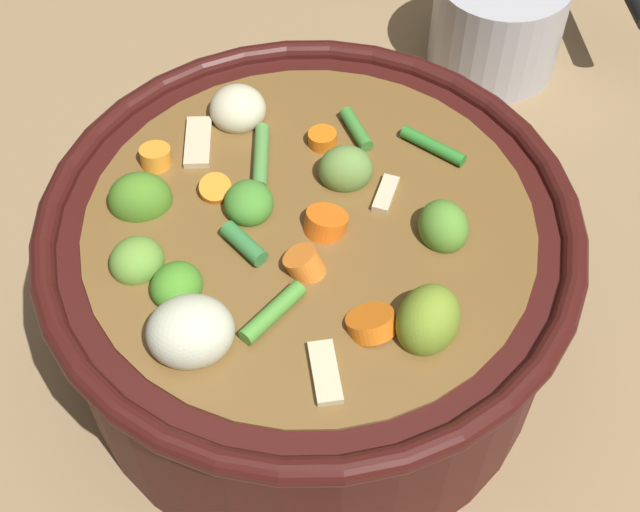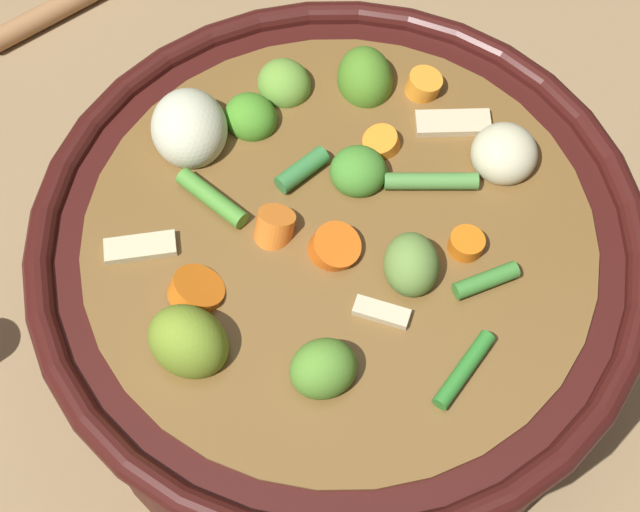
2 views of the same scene
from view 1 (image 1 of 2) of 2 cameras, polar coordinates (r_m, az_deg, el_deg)
name	(u,v)px [view 1 (image 1 of 2)]	position (r m, az deg, el deg)	size (l,w,h in m)	color
ground_plane	(311,340)	(0.64, -0.57, -5.35)	(1.10, 1.10, 0.00)	#8C704C
cooking_pot	(310,281)	(0.58, -0.67, -1.59)	(0.33, 0.33, 0.16)	#38110F
small_saucepan	(501,21)	(0.83, 11.40, 14.43)	(0.19, 0.15, 0.09)	#ADADB2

